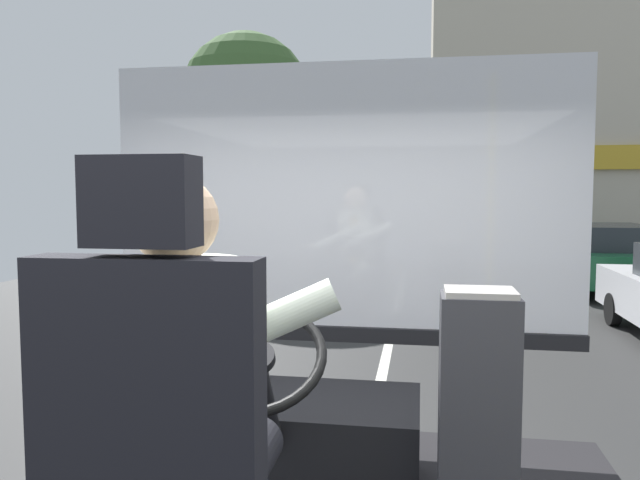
{
  "coord_description": "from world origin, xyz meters",
  "views": [
    {
      "loc": [
        0.41,
        -1.6,
        2.05
      ],
      "look_at": [
        -0.0,
        0.91,
        1.85
      ],
      "focal_mm": 34.37,
      "sensor_mm": 36.0,
      "label": 1
    }
  ],
  "objects": [
    {
      "name": "ground",
      "position": [
        0.0,
        8.8,
        -0.02
      ],
      "size": [
        18.0,
        44.0,
        0.06
      ],
      "color": "#2C2C2C"
    },
    {
      "name": "bus_driver",
      "position": [
        -0.13,
        -0.26,
        1.58
      ],
      "size": [
        0.7,
        0.52,
        0.83
      ],
      "color": "black",
      "rests_on": "driver_seat"
    },
    {
      "name": "steering_console",
      "position": [
        -0.13,
        0.86,
        1.0
      ],
      "size": [
        1.1,
        1.03,
        0.86
      ],
      "color": "black",
      "rests_on": "bus_floor"
    },
    {
      "name": "fare_box",
      "position": [
        0.61,
        0.46,
        1.26
      ],
      "size": [
        0.25,
        0.21,
        0.95
      ],
      "color": "#333338",
      "rests_on": "bus_floor"
    },
    {
      "name": "windshield_panel",
      "position": [
        0.0,
        1.62,
        1.83
      ],
      "size": [
        2.5,
        0.08,
        1.48
      ],
      "color": "silver"
    },
    {
      "name": "street_tree",
      "position": [
        -3.47,
        11.76,
        4.1
      ],
      "size": [
        2.86,
        2.86,
        5.57
      ],
      "color": "#4C3828",
      "rests_on": "ground"
    },
    {
      "name": "shop_building",
      "position": [
        5.56,
        16.92,
        4.19
      ],
      "size": [
        9.8,
        4.42,
        8.39
      ],
      "color": "#BCB29E",
      "rests_on": "ground"
    },
    {
      "name": "parked_car_green",
      "position": [
        4.22,
        11.88,
        0.71
      ],
      "size": [
        1.87,
        3.89,
        1.38
      ],
      "color": "#195633",
      "rests_on": "ground"
    },
    {
      "name": "parked_car_silver",
      "position": [
        3.73,
        18.07,
        0.76
      ],
      "size": [
        2.04,
        4.35,
        1.47
      ],
      "color": "silver",
      "rests_on": "ground"
    }
  ]
}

